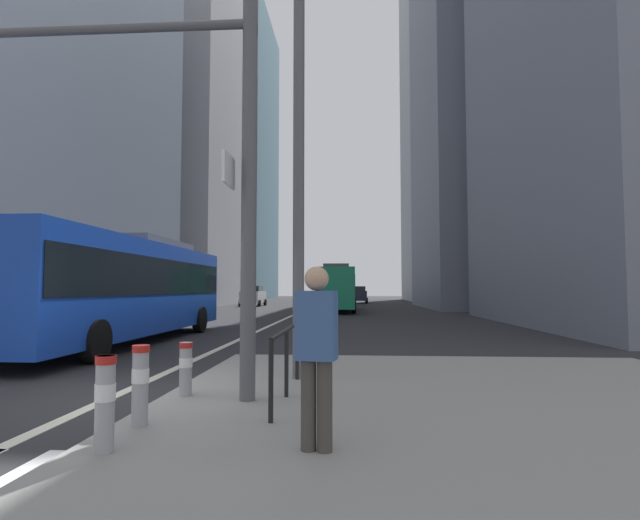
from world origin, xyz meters
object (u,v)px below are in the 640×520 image
Objects in this scene: bollard_back at (186,366)px; pedestrian_waiting at (317,347)px; car_receding_far at (342,296)px; traffic_signal_gantry at (91,121)px; car_oncoming_mid at (253,296)px; bollard_left at (105,398)px; city_bus_red_receding at (337,287)px; car_receding_near at (359,295)px; city_bus_blue_oncoming at (125,284)px; bollard_right at (140,381)px; sedan_white_oncoming at (0,312)px; street_lamp_post at (299,89)px.

bollard_back is 3.14m from pedestrian_waiting.
traffic_signal_gantry reaches higher than car_receding_far.
car_oncoming_mid is 4.50× the size of bollard_left.
city_bus_red_receding reaches higher than bollard_left.
car_oncoming_mid is 0.93× the size of car_receding_near.
city_bus_blue_oncoming reaches higher than bollard_right.
bollard_left is (8.21, -9.45, -0.33)m from sedan_white_oncoming.
bollard_left is 2.08m from pedestrian_waiting.
bollard_back is at bearing -135.65° from street_lamp_post.
street_lamp_post is at bearing 98.99° from pedestrian_waiting.
city_bus_red_receding is (5.92, 22.05, -0.00)m from city_bus_blue_oncoming.
bollard_back is (-1.29, -29.72, -1.26)m from city_bus_red_receding.
city_bus_red_receding is 32.02m from pedestrian_waiting.
bollard_right is at bearing 160.59° from pedestrian_waiting.
city_bus_red_receding reaches higher than car_receding_far.
city_bus_red_receding is 2.82× the size of car_oncoming_mid.
city_bus_blue_oncoming reaches higher than car_receding_near.
bollard_right is (-0.06, 0.90, -0.00)m from bollard_left.
pedestrian_waiting is at bearing 4.89° from bollard_left.
bollard_right is (-1.46, -42.71, -0.34)m from car_receding_far.
street_lamp_post reaches higher than bollard_left.
car_receding_near is 0.98× the size of car_receding_far.
car_oncoming_mid is at bearing 98.20° from traffic_signal_gantry.
city_bus_red_receding is (9.44, 22.73, 0.85)m from sedan_white_oncoming.
bollard_left is at bearing -48.99° from sedan_white_oncoming.
car_receding_near is 48.15m from street_lamp_post.
city_bus_blue_oncoming reaches higher than car_oncoming_mid.
bollard_back is at bearing -92.05° from car_receding_far.
city_bus_blue_oncoming is 2.74× the size of car_receding_near.
car_oncoming_mid is at bearing 88.19° from sedan_white_oncoming.
city_bus_red_receding reaches higher than bollard_right.
city_bus_blue_oncoming is at bearing -100.60° from car_receding_near.
car_oncoming_mid is (-2.49, 31.82, -0.85)m from city_bus_blue_oncoming.
traffic_signal_gantry reaches higher than bollard_left.
bollard_left is at bearing -80.28° from car_oncoming_mid.
car_receding_far is at bearing 88.04° from bollard_right.
city_bus_red_receding is 15.08× the size of bollard_back.
car_receding_near is 49.95m from traffic_signal_gantry.
bollard_back is (-1.47, -41.15, -0.41)m from car_receding_far.
sedan_white_oncoming is at bearing 150.14° from street_lamp_post.
car_receding_far is 0.56× the size of street_lamp_post.
city_bus_blue_oncoming is 31.93m from car_oncoming_mid.
car_oncoming_mid is 5.35× the size of bollard_back.
car_receding_near is at bearing 88.79° from pedestrian_waiting.
traffic_signal_gantry is at bearing -93.96° from car_receding_far.
street_lamp_post reaches higher than car_oncoming_mid.
sedan_white_oncoming is 12.52m from bollard_left.
street_lamp_post reaches higher than pedestrian_waiting.
bollard_left reaches higher than bollard_back.
car_receding_near reaches higher than bollard_back.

